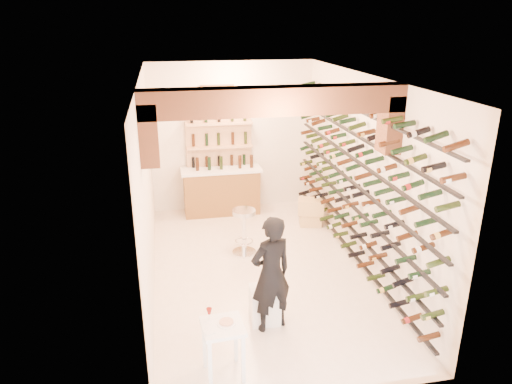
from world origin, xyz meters
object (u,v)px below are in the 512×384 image
Objects in this scene: wine_rack at (351,178)px; person at (271,274)px; white_stool at (265,305)px; crate_lower at (310,219)px; back_counter at (222,190)px; chrome_barstool at (244,228)px; tasting_table at (223,334)px.

person is at bearing -136.96° from wine_rack.
wine_rack reaches higher than person.
crate_lower is (1.61, 3.05, -0.12)m from white_stool.
back_counter reaches higher than chrome_barstool.
back_counter is 5.08m from tasting_table.
back_counter is 2.01× the size of tasting_table.
tasting_table is 3.15m from chrome_barstool.
person is (0.05, -0.16, 0.57)m from white_stool.
chrome_barstool is at bearing 88.30° from white_stool.
chrome_barstool is at bearing -109.57° from person.
person is at bearing -90.40° from chrome_barstool.
tasting_table is at bearing -126.03° from white_stool.
back_counter is (-1.83, 2.65, -1.02)m from wine_rack.
wine_rack is 3.35× the size of back_counter.
wine_rack is 2.43m from person.
tasting_table is (-0.62, -5.04, 0.04)m from back_counter.
tasting_table is at bearing -119.94° from crate_lower.
tasting_table is at bearing -104.15° from chrome_barstool.
person is 1.95× the size of chrome_barstool.
back_counter is 3.40× the size of white_stool.
white_stool is at bearing 49.72° from tasting_table.
back_counter is 2.01× the size of chrome_barstool.
wine_rack is 3.56m from tasting_table.
chrome_barstool is at bearing -85.63° from back_counter.
crate_lower is (2.32, 4.02, -0.44)m from tasting_table.
chrome_barstool is 1.86m from crate_lower.
tasting_table is at bearing 27.84° from person.
white_stool is 2.09m from chrome_barstool.
back_counter is at bearing -107.33° from person.
chrome_barstool is (0.06, 2.08, 0.24)m from white_stool.
tasting_table is at bearing -96.99° from back_counter.
white_stool is at bearing -93.69° from person.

